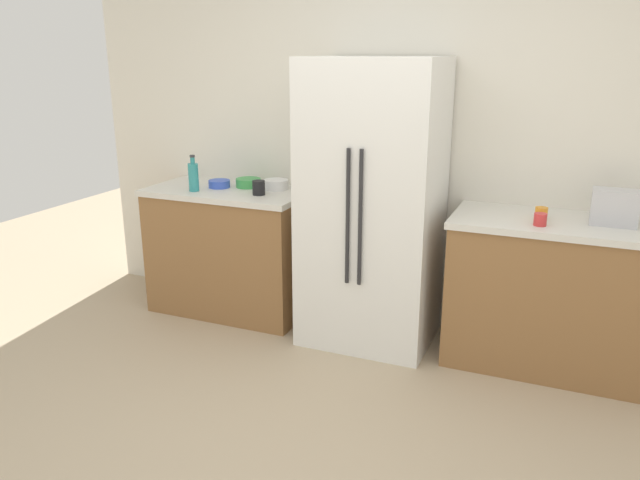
% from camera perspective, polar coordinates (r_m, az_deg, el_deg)
% --- Properties ---
extents(ground_plane, '(9.89, 9.89, 0.00)m').
position_cam_1_polar(ground_plane, '(3.10, -2.73, -20.43)').
color(ground_plane, tan).
extents(kitchen_back_panel, '(4.95, 0.10, 2.95)m').
position_cam_1_polar(kitchen_back_panel, '(4.29, 8.25, 11.34)').
color(kitchen_back_panel, silver).
rests_on(kitchen_back_panel, ground_plane).
extents(counter_left, '(1.17, 0.62, 0.93)m').
position_cam_1_polar(counter_left, '(4.64, -8.23, -0.93)').
color(counter_left, olive).
rests_on(counter_left, ground_plane).
extents(counter_right, '(1.38, 0.62, 0.93)m').
position_cam_1_polar(counter_right, '(4.03, 21.59, -4.82)').
color(counter_right, olive).
rests_on(counter_right, ground_plane).
extents(refrigerator, '(0.84, 0.70, 1.86)m').
position_cam_1_polar(refrigerator, '(4.03, 4.83, 3.21)').
color(refrigerator, white).
rests_on(refrigerator, ground_plane).
extents(toaster, '(0.25, 0.15, 0.20)m').
position_cam_1_polar(toaster, '(3.90, 25.52, 2.73)').
color(toaster, silver).
rests_on(toaster, counter_right).
extents(bottle_a, '(0.07, 0.07, 0.26)m').
position_cam_1_polar(bottle_a, '(4.48, -11.59, 5.78)').
color(bottle_a, teal).
rests_on(bottle_a, counter_left).
extents(cup_a, '(0.09, 0.09, 0.10)m').
position_cam_1_polar(cup_a, '(4.30, -5.67, 4.82)').
color(cup_a, black).
rests_on(cup_a, counter_left).
extents(cup_b, '(0.07, 0.07, 0.08)m').
position_cam_1_polar(cup_b, '(3.86, 19.72, 2.31)').
color(cup_b, orange).
rests_on(cup_b, counter_right).
extents(cup_c, '(0.07, 0.07, 0.07)m').
position_cam_1_polar(cup_c, '(3.73, 19.64, 1.79)').
color(cup_c, red).
rests_on(cup_c, counter_right).
extents(bowl_a, '(0.18, 0.18, 0.07)m').
position_cam_1_polar(bowl_a, '(4.48, -4.09, 5.13)').
color(bowl_a, white).
rests_on(bowl_a, counter_left).
extents(bowl_b, '(0.16, 0.16, 0.05)m').
position_cam_1_polar(bowl_b, '(4.59, -9.26, 5.14)').
color(bowl_b, blue).
rests_on(bowl_b, counter_left).
extents(bowl_c, '(0.18, 0.18, 0.06)m').
position_cam_1_polar(bowl_c, '(4.57, -6.63, 5.27)').
color(bowl_c, green).
rests_on(bowl_c, counter_left).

